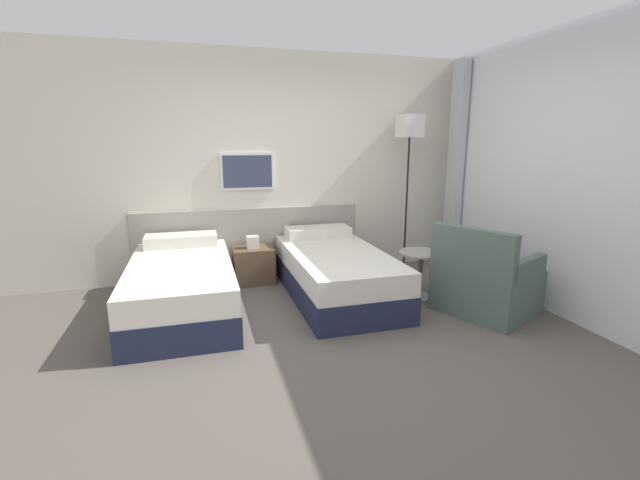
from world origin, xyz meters
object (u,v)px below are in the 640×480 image
armchair (485,284)px  nightstand (254,264)px  bed_near_door (182,286)px  bed_near_window (336,272)px  side_table (420,265)px  floor_lamp (409,138)px

armchair → nightstand: bearing=28.1°
bed_near_door → armchair: bearing=-16.8°
armchair → bed_near_window: bearing=31.1°
bed_near_window → side_table: bearing=-19.8°
bed_near_window → side_table: 0.91m
bed_near_door → side_table: (2.45, -0.31, 0.10)m
nightstand → bed_near_window: bearing=-41.8°
bed_near_window → floor_lamp: bearing=27.6°
floor_lamp → bed_near_door: bearing=-167.8°
nightstand → side_table: (1.65, -1.02, 0.14)m
bed_near_door → floor_lamp: (2.72, 0.59, 1.43)m
bed_near_door → armchair: armchair is taller
nightstand → floor_lamp: 2.42m
bed_near_door → floor_lamp: floor_lamp is taller
nightstand → armchair: armchair is taller
nightstand → armchair: bearing=-37.5°
bed_near_window → nightstand: bearing=138.2°
bed_near_door → bed_near_window: same height
bed_near_door → side_table: size_ratio=3.81×
bed_near_door → side_table: 2.47m
bed_near_window → floor_lamp: floor_lamp is taller
bed_near_window → side_table: bed_near_window is taller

